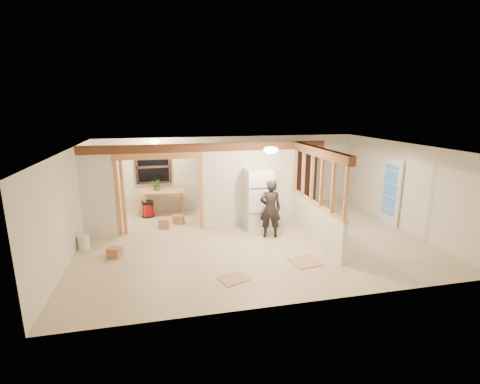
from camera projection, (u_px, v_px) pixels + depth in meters
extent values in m
cube|color=beige|center=(253.00, 239.00, 9.44)|extent=(9.00, 6.50, 0.01)
cube|color=white|center=(254.00, 147.00, 8.84)|extent=(9.00, 6.50, 0.01)
cube|color=silver|center=(230.00, 172.00, 12.22)|extent=(9.00, 0.01, 2.50)
cube|color=silver|center=(300.00, 239.00, 6.06)|extent=(9.00, 0.01, 2.50)
cube|color=silver|center=(69.00, 205.00, 8.19)|extent=(0.01, 6.50, 2.50)
cube|color=silver|center=(403.00, 186.00, 10.08)|extent=(0.01, 6.50, 2.50)
cube|color=white|center=(98.00, 192.00, 9.42)|extent=(0.90, 0.12, 2.50)
cube|color=white|center=(249.00, 184.00, 10.31)|extent=(2.80, 0.12, 2.50)
cube|color=tan|center=(160.00, 194.00, 9.80)|extent=(2.46, 0.14, 2.20)
cube|color=brown|center=(208.00, 147.00, 9.79)|extent=(7.00, 0.18, 0.22)
cube|color=brown|center=(318.00, 152.00, 8.82)|extent=(0.18, 3.30, 0.22)
cube|color=white|center=(315.00, 222.00, 9.27)|extent=(0.12, 3.20, 1.00)
cube|color=tan|center=(317.00, 180.00, 9.00)|extent=(0.14, 3.20, 1.32)
cube|color=black|center=(153.00, 167.00, 11.52)|extent=(1.12, 0.10, 1.10)
cube|color=white|center=(391.00, 191.00, 10.51)|extent=(0.12, 0.86, 2.00)
ellipsoid|color=#FFEABF|center=(271.00, 150.00, 8.43)|extent=(0.36, 0.36, 0.16)
ellipsoid|color=#FFEABF|center=(154.00, 141.00, 10.49)|extent=(0.32, 0.32, 0.14)
ellipsoid|color=#FFD88C|center=(172.00, 154.00, 10.01)|extent=(0.07, 0.07, 0.07)
cube|color=silver|center=(258.00, 199.00, 10.04)|extent=(0.74, 0.72, 1.79)
imported|color=black|center=(270.00, 209.00, 9.41)|extent=(0.64, 0.48, 1.61)
cube|color=tan|center=(164.00, 203.00, 11.50)|extent=(1.34, 0.76, 0.81)
imported|color=#40752E|center=(157.00, 184.00, 11.40)|extent=(0.46, 0.43, 0.41)
cylinder|color=#97080C|center=(148.00, 209.00, 11.29)|extent=(0.51, 0.51, 0.54)
cube|color=black|center=(301.00, 177.00, 12.59)|extent=(1.02, 0.34, 2.05)
cylinder|color=white|center=(84.00, 242.00, 8.74)|extent=(0.36, 0.36, 0.35)
cube|color=#AD7653|center=(178.00, 219.00, 10.69)|extent=(0.37, 0.33, 0.26)
cube|color=#AD7653|center=(164.00, 223.00, 10.30)|extent=(0.31, 0.31, 0.27)
cube|color=#AD7653|center=(115.00, 252.00, 8.28)|extent=(0.36, 0.34, 0.24)
cube|color=tan|center=(305.00, 262.00, 8.03)|extent=(0.69, 0.69, 0.02)
cube|color=tan|center=(234.00, 279.00, 7.23)|extent=(0.70, 0.63, 0.02)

